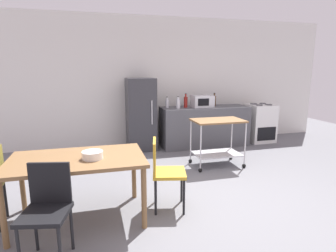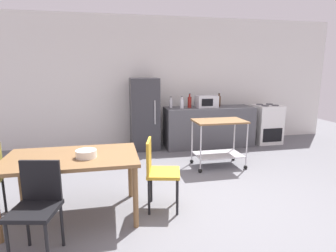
% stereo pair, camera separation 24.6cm
% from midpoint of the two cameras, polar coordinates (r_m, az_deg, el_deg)
% --- Properties ---
extents(ground_plane, '(12.00, 12.00, 0.00)m').
position_cam_midpoint_polar(ground_plane, '(3.90, 7.93, -14.83)').
color(ground_plane, slate).
extents(back_wall, '(8.40, 0.12, 2.90)m').
position_cam_midpoint_polar(back_wall, '(6.56, -2.74, 9.14)').
color(back_wall, silver).
rests_on(back_wall, ground_plane).
extents(kitchen_counter, '(2.00, 0.64, 0.90)m').
position_cam_midpoint_polar(kitchen_counter, '(6.38, 6.44, -0.06)').
color(kitchen_counter, '#4C4C51').
rests_on(kitchen_counter, ground_plane).
extents(dining_table, '(1.50, 0.90, 0.75)m').
position_cam_midpoint_polar(dining_table, '(3.37, -20.15, -7.45)').
color(dining_table, brown).
rests_on(dining_table, ground_plane).
extents(chair_black, '(0.48, 0.48, 0.89)m').
position_cam_midpoint_polar(chair_black, '(2.88, -26.01, -14.59)').
color(chair_black, black).
rests_on(chair_black, ground_plane).
extents(chair_mustard, '(0.48, 0.48, 0.89)m').
position_cam_midpoint_polar(chair_mustard, '(3.46, -2.90, -8.91)').
color(chair_mustard, gold).
rests_on(chair_mustard, ground_plane).
extents(stove_oven, '(0.60, 0.61, 0.92)m').
position_cam_midpoint_polar(stove_oven, '(7.05, 17.43, 0.61)').
color(stove_oven, white).
rests_on(stove_oven, ground_plane).
extents(refrigerator, '(0.60, 0.63, 1.55)m').
position_cam_midpoint_polar(refrigerator, '(6.04, -6.77, 2.42)').
color(refrigerator, '#333338').
rests_on(refrigerator, ground_plane).
extents(kitchen_cart, '(0.91, 0.57, 0.85)m').
position_cam_midpoint_polar(kitchen_cart, '(5.04, 8.79, -1.83)').
color(kitchen_cart, brown).
rests_on(kitchen_cart, ground_plane).
extents(bottle_soda, '(0.07, 0.07, 0.24)m').
position_cam_midpoint_polar(bottle_soda, '(6.09, -1.36, 4.70)').
color(bottle_soda, silver).
rests_on(bottle_soda, kitchen_counter).
extents(bottle_sesame_oil, '(0.08, 0.08, 0.26)m').
position_cam_midpoint_polar(bottle_sesame_oil, '(6.00, 0.95, 4.68)').
color(bottle_sesame_oil, silver).
rests_on(bottle_sesame_oil, kitchen_counter).
extents(bottle_sparkling_water, '(0.08, 0.08, 0.31)m').
position_cam_midpoint_polar(bottle_sparkling_water, '(6.14, 2.51, 5.01)').
color(bottle_sparkling_water, maroon).
rests_on(bottle_sparkling_water, kitchen_counter).
extents(microwave, '(0.46, 0.35, 0.26)m').
position_cam_midpoint_polar(microwave, '(6.23, 5.94, 5.08)').
color(microwave, silver).
rests_on(microwave, kitchen_counter).
extents(bottle_wine, '(0.08, 0.08, 0.30)m').
position_cam_midpoint_polar(bottle_wine, '(6.46, 8.42, 5.20)').
color(bottle_wine, '#4C2D19').
rests_on(bottle_wine, kitchen_counter).
extents(fruit_bowl, '(0.23, 0.23, 0.09)m').
position_cam_midpoint_polar(fruit_bowl, '(3.25, -17.41, -5.74)').
color(fruit_bowl, white).
rests_on(fruit_bowl, dining_table).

